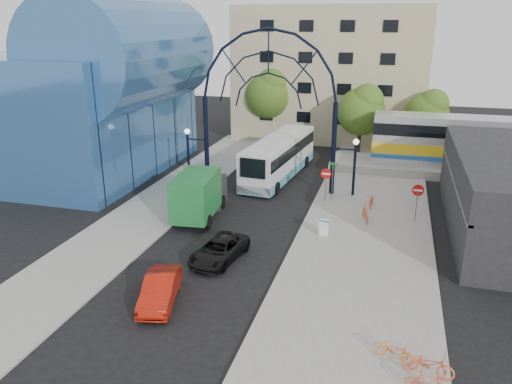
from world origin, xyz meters
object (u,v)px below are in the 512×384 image
(bike_near_a, at_px, (372,200))
(do_not_enter_sign, at_px, (418,194))
(green_truck, at_px, (200,194))
(sandwich_board, at_px, (324,226))
(street_name_sign, at_px, (333,173))
(black_suv, at_px, (219,250))
(tree_north_a, at_px, (362,109))
(bike_far_b, at_px, (428,383))
(red_sedan, at_px, (160,290))
(bike_far_a, at_px, (394,350))
(gateway_arch, at_px, (268,78))
(tree_north_b, at_px, (270,92))
(bike_far_c, at_px, (428,363))
(city_bus, at_px, (279,157))
(stop_sign, at_px, (326,177))
(bike_near_b, at_px, (365,213))
(tree_north_c, at_px, (428,112))

(bike_near_a, bearing_deg, do_not_enter_sign, -31.63)
(do_not_enter_sign, xyz_separation_m, green_truck, (-13.92, -2.78, -0.40))
(sandwich_board, distance_m, bike_near_a, 6.45)
(sandwich_board, bearing_deg, green_truck, 171.70)
(street_name_sign, height_order, black_suv, street_name_sign)
(do_not_enter_sign, relative_size, green_truck, 0.39)
(tree_north_a, height_order, bike_far_b, tree_north_a)
(red_sedan, height_order, bike_far_a, red_sedan)
(street_name_sign, distance_m, green_truck, 9.76)
(gateway_arch, height_order, tree_north_b, gateway_arch)
(green_truck, bearing_deg, bike_far_c, -47.66)
(gateway_arch, bearing_deg, bike_far_c, -60.26)
(city_bus, distance_m, bike_far_c, 25.47)
(city_bus, bearing_deg, tree_north_a, 60.55)
(bike_far_c, bearing_deg, red_sedan, 92.29)
(bike_far_c, bearing_deg, black_suv, 69.25)
(stop_sign, bearing_deg, bike_far_b, -71.29)
(stop_sign, height_order, bike_far_c, stop_sign)
(green_truck, distance_m, bike_near_b, 10.97)
(street_name_sign, bearing_deg, bike_far_a, -74.95)
(tree_north_c, xyz_separation_m, bike_near_a, (-4.02, -16.00, -3.70))
(bike_far_a, relative_size, bike_far_b, 1.11)
(street_name_sign, height_order, bike_near_b, street_name_sign)
(sandwich_board, bearing_deg, bike_far_c, -64.22)
(do_not_enter_sign, relative_size, tree_north_b, 0.31)
(black_suv, bearing_deg, tree_north_b, 107.76)
(tree_north_a, height_order, green_truck, tree_north_a)
(do_not_enter_sign, bearing_deg, green_truck, -168.71)
(do_not_enter_sign, distance_m, bike_near_a, 3.75)
(sandwich_board, height_order, black_suv, black_suv)
(city_bus, height_order, bike_near_a, city_bus)
(sandwich_board, bearing_deg, gateway_arch, 124.91)
(black_suv, bearing_deg, do_not_enter_sign, 48.34)
(tree_north_c, distance_m, bike_near_a, 16.91)
(green_truck, bearing_deg, red_sedan, -83.56)
(tree_north_a, relative_size, green_truck, 1.09)
(sandwich_board, xyz_separation_m, tree_north_c, (6.52, 21.95, 3.53))
(city_bus, bearing_deg, bike_near_a, -28.91)
(tree_north_a, xyz_separation_m, green_truck, (-9.04, -18.71, -3.03))
(gateway_arch, relative_size, sandwich_board, 13.80)
(gateway_arch, bearing_deg, black_suv, -87.69)
(sandwich_board, bearing_deg, city_bus, 115.53)
(sandwich_board, xyz_separation_m, black_suv, (-5.09, -4.57, -0.14))
(sandwich_board, xyz_separation_m, city_bus, (-5.46, 11.44, 0.98))
(tree_north_a, height_order, bike_near_b, tree_north_a)
(sandwich_board, distance_m, bike_far_b, 13.69)
(tree_north_a, bearing_deg, sandwich_board, -91.50)
(bike_far_b, bearing_deg, bike_near_b, 20.55)
(tree_north_a, relative_size, red_sedan, 1.73)
(black_suv, bearing_deg, green_truck, 129.52)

